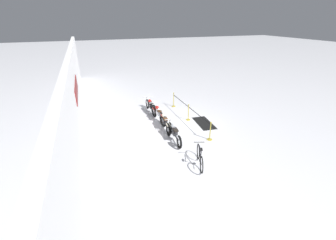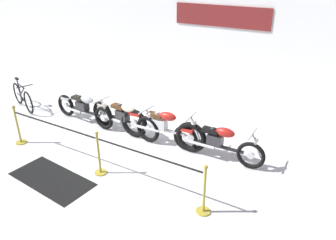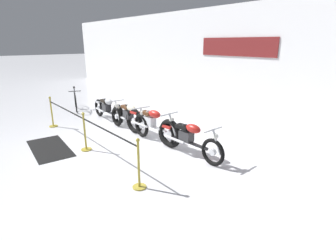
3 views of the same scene
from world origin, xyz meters
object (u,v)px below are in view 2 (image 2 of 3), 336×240
motorcycle_silver_0 (84,108)px  motorcycle_red_2 (162,127)px  motorcycle_red_3 (217,142)px  stanchion_mid_right (204,197)px  stanchion_mid_left (99,159)px  bicycle (23,97)px  motorcycle_cream_1 (124,117)px  stanchion_far_left (58,134)px  floor_banner (52,179)px

motorcycle_silver_0 → motorcycle_red_2: 2.62m
motorcycle_red_3 → stanchion_mid_right: bearing=-74.6°
motorcycle_red_3 → stanchion_mid_left: (-2.01, -1.86, -0.11)m
stanchion_mid_right → bicycle: bearing=167.7°
motorcycle_silver_0 → motorcycle_red_3: bearing=1.3°
motorcycle_silver_0 → stanchion_mid_right: (4.64, -1.77, -0.10)m
motorcycle_silver_0 → stanchion_mid_right: stanchion_mid_right is taller
motorcycle_red_3 → motorcycle_cream_1: bearing=-178.9°
motorcycle_red_2 → stanchion_mid_left: 1.89m
motorcycle_silver_0 → motorcycle_red_2: bearing=0.8°
motorcycle_cream_1 → stanchion_far_left: size_ratio=0.45×
stanchion_far_left → floor_banner: size_ratio=2.73×
stanchion_far_left → stanchion_mid_left: (1.21, 0.00, -0.30)m
motorcycle_silver_0 → floor_banner: 2.87m
motorcycle_red_3 → stanchion_mid_left: bearing=-137.1°
motorcycle_silver_0 → stanchion_mid_left: (2.11, -1.77, -0.10)m
stanchion_mid_left → motorcycle_red_3: bearing=42.9°
motorcycle_cream_1 → bicycle: bicycle is taller
bicycle → stanchion_far_left: size_ratio=0.31×
stanchion_far_left → floor_banner: (0.44, -0.72, -0.65)m
floor_banner → motorcycle_red_3: bearing=48.0°
motorcycle_red_2 → motorcycle_red_3: bearing=2.0°
bicycle → stanchion_mid_right: stanchion_mid_right is taller
bicycle → stanchion_mid_left: size_ratio=1.57×
motorcycle_red_3 → stanchion_far_left: size_ratio=0.44×
motorcycle_silver_0 → motorcycle_cream_1: (1.43, 0.04, 0.02)m
stanchion_mid_right → motorcycle_red_2: bearing=138.0°
stanchion_far_left → stanchion_mid_right: (3.73, 0.00, -0.30)m
motorcycle_red_2 → bicycle: motorcycle_red_2 is taller
motorcycle_red_2 → bicycle: (-5.03, -0.27, -0.10)m
stanchion_far_left → stanchion_mid_left: size_ratio=5.04×
motorcycle_silver_0 → bicycle: size_ratio=1.36×
stanchion_far_left → motorcycle_silver_0: bearing=117.0°
motorcycle_red_2 → stanchion_mid_right: stanchion_mid_right is taller
motorcycle_red_2 → motorcycle_red_3: size_ratio=1.06×
stanchion_far_left → floor_banner: 1.07m
motorcycle_red_2 → stanchion_far_left: 2.50m
stanchion_mid_right → floor_banner: stanchion_mid_right is taller
stanchion_far_left → motorcycle_red_3: bearing=30.1°
motorcycle_cream_1 → bicycle: size_ratio=1.44×
motorcycle_silver_0 → stanchion_far_left: (0.90, -1.77, 0.20)m
stanchion_mid_left → floor_banner: bearing=-136.8°
motorcycle_cream_1 → floor_banner: motorcycle_cream_1 is taller
motorcycle_cream_1 → bicycle: bearing=-175.9°
stanchion_far_left → stanchion_mid_right: bearing=0.0°
motorcycle_cream_1 → motorcycle_red_2: motorcycle_red_2 is taller
motorcycle_silver_0 → motorcycle_cream_1: size_ratio=0.95×
motorcycle_silver_0 → motorcycle_red_3: 4.12m
motorcycle_red_3 → motorcycle_silver_0: bearing=-178.7°
motorcycle_red_2 → stanchion_far_left: size_ratio=0.46×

